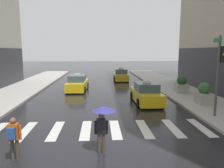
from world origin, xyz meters
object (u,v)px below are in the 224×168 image
taxi_lead (146,94)px  taxi_third (121,75)px  taxi_second (78,84)px  traffic_light_pole (220,65)px  pedestrian_with_umbrella (103,117)px  planter_near_corner (204,94)px  pedestrian_with_backpack (14,136)px  planter_mid_block (182,85)px

taxi_lead → taxi_third: 13.18m
taxi_second → taxi_lead: bearing=-44.1°
traffic_light_pole → taxi_lead: bearing=129.6°
traffic_light_pole → taxi_second: bearing=133.4°
pedestrian_with_umbrella → planter_near_corner: size_ratio=1.21×
pedestrian_with_umbrella → taxi_third: bearing=82.3°
taxi_third → pedestrian_with_umbrella: pedestrian_with_umbrella is taller
traffic_light_pole → pedestrian_with_umbrella: (-6.98, -4.09, -1.74)m
taxi_second → pedestrian_with_backpack: size_ratio=2.80×
traffic_light_pole → pedestrian_with_umbrella: bearing=-149.6°
taxi_lead → taxi_third: (-0.65, 13.16, 0.00)m
pedestrian_with_backpack → taxi_third: bearing=74.1°
traffic_light_pole → taxi_second: 13.82m
pedestrian_with_backpack → planter_mid_block: 16.34m
traffic_light_pole → taxi_third: traffic_light_pole is taller
pedestrian_with_backpack → taxi_second: bearing=86.2°
traffic_light_pole → planter_mid_block: size_ratio=3.00×
taxi_third → planter_near_corner: bearing=-71.1°
traffic_light_pole → taxi_lead: size_ratio=1.05×
traffic_light_pole → planter_mid_block: 7.96m
taxi_lead → taxi_second: 8.23m
pedestrian_with_umbrella → pedestrian_with_backpack: bearing=-173.0°
taxi_third → pedestrian_with_umbrella: (-2.90, -21.40, 0.79)m
taxi_lead → pedestrian_with_backpack: taxi_lead is taller
taxi_lead → pedestrian_with_umbrella: size_ratio=2.36×
traffic_light_pole → pedestrian_with_backpack: traffic_light_pole is taller
traffic_light_pole → taxi_third: bearing=103.3°
planter_near_corner → planter_mid_block: (-0.01, 4.39, 0.00)m
taxi_lead → pedestrian_with_umbrella: pedestrian_with_umbrella is taller
traffic_light_pole → planter_near_corner: (0.75, 3.16, -2.38)m
traffic_light_pole → taxi_second: traffic_light_pole is taller
taxi_second → planter_mid_block: bearing=-12.9°
taxi_third → planter_mid_block: (4.82, -9.76, 0.15)m
taxi_lead → taxi_second: bearing=135.9°
traffic_light_pole → pedestrian_with_backpack: size_ratio=2.91×
pedestrian_with_umbrella → pedestrian_with_backpack: 3.38m
taxi_second → pedestrian_with_backpack: (-0.95, -14.37, 0.25)m
taxi_second → planter_near_corner: 12.12m
taxi_second → planter_near_corner: size_ratio=2.89×
taxi_third → traffic_light_pole: bearing=-76.7°
taxi_lead → planter_near_corner: 4.30m
taxi_second → taxi_third: same height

